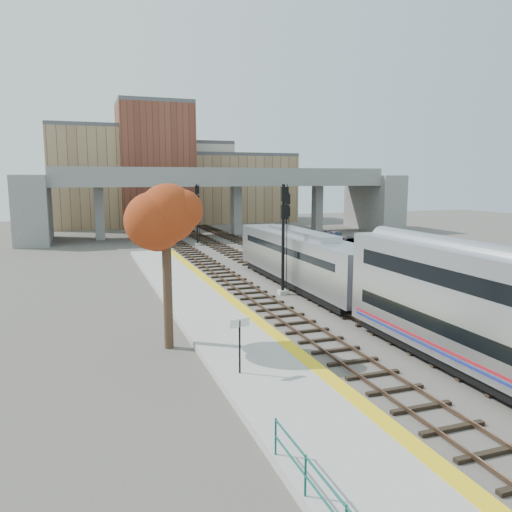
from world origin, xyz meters
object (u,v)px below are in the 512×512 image
object	(u,v)px
signal_mast_far	(197,215)
tree	(166,223)
signal_mast_near	(283,239)
signal_mast_mid	(287,232)
car_b	(357,244)
locomotive	(301,258)
car_c	(336,236)
car_a	(339,251)

from	to	relation	value
signal_mast_far	tree	world-z (taller)	tree
signal_mast_far	signal_mast_near	bearing A→B (deg)	-90.00
signal_mast_far	signal_mast_mid	bearing A→B (deg)	-77.15
signal_mast_near	car_b	bearing A→B (deg)	47.10
signal_mast_near	locomotive	bearing A→B (deg)	37.86
locomotive	signal_mast_near	world-z (taller)	signal_mast_near
signal_mast_near	car_c	bearing A→B (deg)	54.85
signal_mast_near	car_a	xyz separation A→B (m)	(12.07, 14.00, -3.36)
locomotive	signal_mast_far	world-z (taller)	signal_mast_far
car_a	signal_mast_near	bearing A→B (deg)	-114.97
signal_mast_near	car_a	distance (m)	18.79
tree	car_b	bearing A→B (deg)	45.28
signal_mast_far	car_c	world-z (taller)	signal_mast_far
signal_mast_mid	car_c	bearing A→B (deg)	49.79
signal_mast_mid	tree	size ratio (longest dim) A/B	0.84
signal_mast_mid	car_a	world-z (taller)	signal_mast_mid
signal_mast_near	tree	distance (m)	12.90
car_b	car_a	bearing A→B (deg)	-135.91
signal_mast_near	signal_mast_mid	xyz separation A→B (m)	(4.10, 9.17, -0.57)
signal_mast_far	tree	bearing A→B (deg)	-104.90
tree	signal_mast_mid	bearing A→B (deg)	52.44
tree	car_c	size ratio (longest dim) A/B	2.09
locomotive	signal_mast_mid	bearing A→B (deg)	75.15
car_c	signal_mast_far	bearing A→B (deg)	178.62
locomotive	tree	xyz separation A→B (m)	(-11.58, -10.12, 3.80)
car_c	car_b	bearing A→B (deg)	-99.91
locomotive	signal_mast_mid	world-z (taller)	signal_mast_mid
signal_mast_near	signal_mast_mid	distance (m)	10.06
signal_mast_near	car_c	world-z (taller)	signal_mast_near
signal_mast_near	car_c	xyz separation A→B (m)	(18.19, 25.84, -3.35)
car_c	car_a	bearing A→B (deg)	-114.62
signal_mast_mid	car_b	bearing A→B (deg)	34.50
car_b	car_c	size ratio (longest dim) A/B	0.95
signal_mast_mid	car_a	bearing A→B (deg)	31.20
signal_mast_mid	locomotive	bearing A→B (deg)	-104.85
tree	car_a	world-z (taller)	tree
locomotive	signal_mast_near	size ratio (longest dim) A/B	2.46
signal_mast_mid	car_a	size ratio (longest dim) A/B	2.12
tree	car_b	distance (m)	37.10
signal_mast_far	car_b	xyz separation A→B (m)	(16.34, -9.56, -3.07)
car_a	tree	bearing A→B (deg)	-117.99
car_a	car_b	xyz separation A→B (m)	(4.27, 3.59, 0.06)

